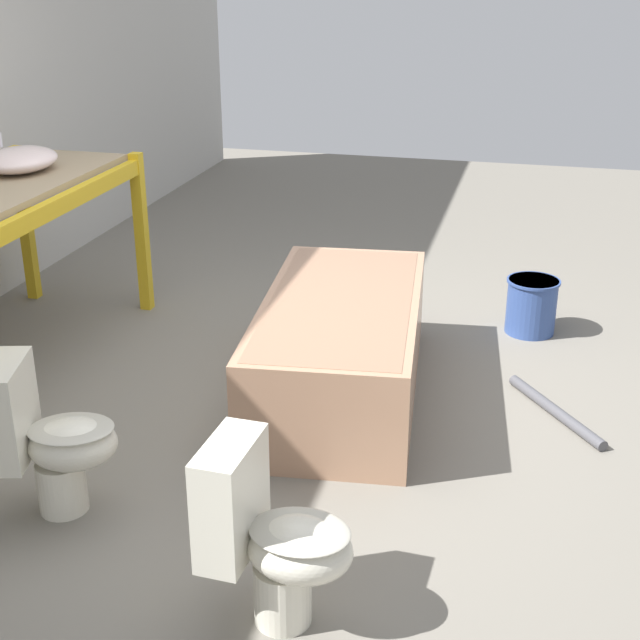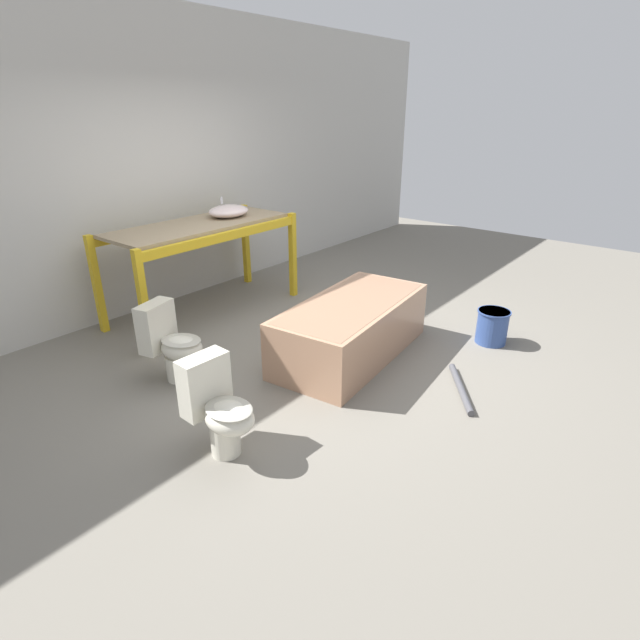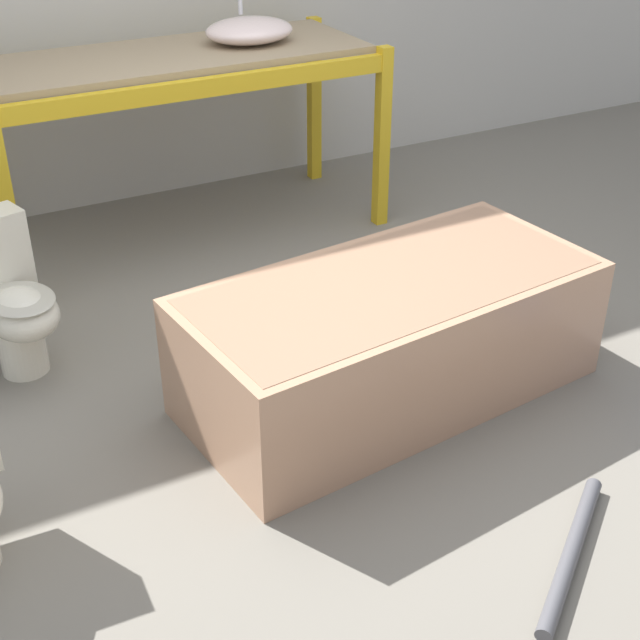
# 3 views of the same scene
# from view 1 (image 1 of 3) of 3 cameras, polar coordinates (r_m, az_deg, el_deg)

# --- Properties ---
(ground_plane) EXTENTS (12.00, 12.00, 0.00)m
(ground_plane) POSITION_cam_1_polar(r_m,az_deg,el_deg) (4.68, -4.48, -5.12)
(ground_plane) COLOR slate
(sink_basin) EXTENTS (0.48, 0.39, 0.21)m
(sink_basin) POSITION_cam_1_polar(r_m,az_deg,el_deg) (5.32, -18.68, 9.70)
(sink_basin) COLOR silver
(sink_basin) RESTS_ON shelving_rack
(bathtub_main) EXTENTS (1.77, 0.96, 0.53)m
(bathtub_main) POSITION_cam_1_polar(r_m,az_deg,el_deg) (4.60, 1.34, -1.31)
(bathtub_main) COLOR tan
(bathtub_main) RESTS_ON ground_plane
(toilet_near) EXTENTS (0.44, 0.57, 0.68)m
(toilet_near) POSITION_cam_1_polar(r_m,az_deg,el_deg) (3.81, -17.16, -7.19)
(toilet_near) COLOR silver
(toilet_near) RESTS_ON ground_plane
(toilet_far) EXTENTS (0.34, 0.52, 0.68)m
(toilet_far) POSITION_cam_1_polar(r_m,az_deg,el_deg) (3.09, -3.22, -13.61)
(toilet_far) COLOR silver
(toilet_far) RESTS_ON ground_plane
(bucket_white) EXTENTS (0.32, 0.32, 0.34)m
(bucket_white) POSITION_cam_1_polar(r_m,az_deg,el_deg) (5.56, 13.38, 0.95)
(bucket_white) COLOR #334C8C
(bucket_white) RESTS_ON ground_plane
(loose_pipe) EXTENTS (0.64, 0.49, 0.06)m
(loose_pipe) POSITION_cam_1_polar(r_m,az_deg,el_deg) (4.65, 14.82, -5.64)
(loose_pipe) COLOR #4C4C51
(loose_pipe) RESTS_ON ground_plane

